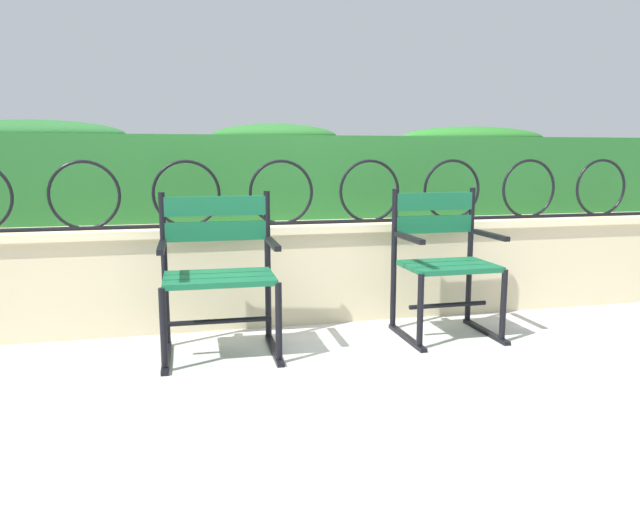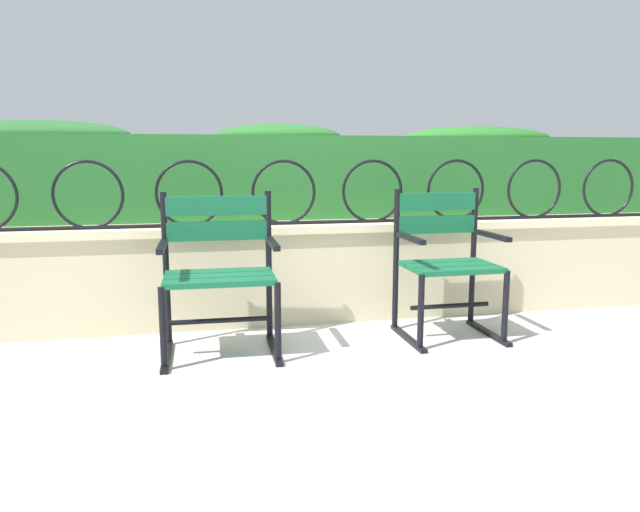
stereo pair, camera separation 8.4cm
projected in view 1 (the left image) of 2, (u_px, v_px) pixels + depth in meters
ground_plane at (323, 355)px, 3.35m from camera, size 60.00×60.00×0.00m
stone_wall at (295, 271)px, 4.05m from camera, size 6.36×0.41×0.65m
iron_arch_fence at (283, 195)px, 3.87m from camera, size 5.84×0.02×0.42m
hedge_row at (281, 172)px, 4.33m from camera, size 6.23×0.47×0.67m
park_chair_left at (218, 269)px, 3.34m from camera, size 0.65×0.54×0.89m
park_chair_right at (444, 259)px, 3.69m from camera, size 0.57×0.52×0.89m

